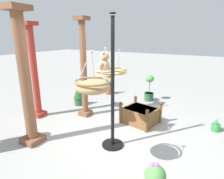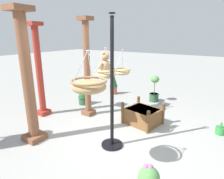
# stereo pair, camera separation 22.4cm
# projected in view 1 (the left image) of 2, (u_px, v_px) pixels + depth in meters

# --- Properties ---
(ground_plane) EXTENTS (40.00, 40.00, 0.00)m
(ground_plane) POSITION_uv_depth(u_px,v_px,m) (116.00, 141.00, 4.11)
(ground_plane) COLOR #9E9E99
(display_pole_central) EXTENTS (0.44, 0.44, 2.60)m
(display_pole_central) POSITION_uv_depth(u_px,v_px,m) (113.00, 109.00, 3.72)
(display_pole_central) COLOR black
(display_pole_central) RESTS_ON ground
(hanging_basket_with_teddy) EXTENTS (0.44, 0.44, 0.61)m
(hanging_basket_with_teddy) POSITION_uv_depth(u_px,v_px,m) (106.00, 73.00, 3.79)
(hanging_basket_with_teddy) COLOR tan
(teddy_bear) EXTENTS (0.30, 0.26, 0.43)m
(teddy_bear) POSITION_uv_depth(u_px,v_px,m) (105.00, 64.00, 3.74)
(teddy_bear) COLOR tan
(hanging_basket_left_high) EXTENTS (0.55, 0.55, 0.63)m
(hanging_basket_left_high) POSITION_uv_depth(u_px,v_px,m) (93.00, 86.00, 2.80)
(hanging_basket_left_high) COLOR #A37F51
(hanging_basket_right_low) EXTENTS (0.45, 0.45, 0.70)m
(hanging_basket_right_low) POSITION_uv_depth(u_px,v_px,m) (119.00, 71.00, 5.23)
(hanging_basket_right_low) COLOR tan
(greenhouse_pillar_left) EXTENTS (0.42, 0.42, 2.74)m
(greenhouse_pillar_left) POSITION_uv_depth(u_px,v_px,m) (25.00, 82.00, 3.72)
(greenhouse_pillar_left) COLOR brown
(greenhouse_pillar_left) RESTS_ON ground
(greenhouse_pillar_right) EXTENTS (0.33, 0.33, 2.55)m
(greenhouse_pillar_right) POSITION_uv_depth(u_px,v_px,m) (34.00, 73.00, 5.06)
(greenhouse_pillar_right) COLOR #9E2D23
(greenhouse_pillar_right) RESTS_ON ground
(greenhouse_pillar_far_back) EXTENTS (0.32, 0.32, 2.68)m
(greenhouse_pillar_far_back) POSITION_uv_depth(u_px,v_px,m) (84.00, 71.00, 5.11)
(greenhouse_pillar_far_back) COLOR brown
(greenhouse_pillar_far_back) RESTS_ON ground
(wooden_planter_box) EXTENTS (0.90, 0.99, 0.58)m
(wooden_planter_box) POSITION_uv_depth(u_px,v_px,m) (140.00, 115.00, 4.92)
(wooden_planter_box) COLOR brown
(wooden_planter_box) RESTS_ON ground
(potted_plant_flowering_red) EXTENTS (0.36, 0.36, 0.71)m
(potted_plant_flowering_red) POSITION_uv_depth(u_px,v_px,m) (79.00, 94.00, 6.17)
(potted_plant_flowering_red) COLOR #2D5638
(potted_plant_flowering_red) RESTS_ON ground
(potted_plant_tall_leafy) EXTENTS (0.35, 0.35, 0.91)m
(potted_plant_tall_leafy) POSITION_uv_depth(u_px,v_px,m) (149.00, 89.00, 6.56)
(potted_plant_tall_leafy) COLOR #2D5638
(potted_plant_tall_leafy) RESTS_ON ground
(potted_plant_bushy_green) EXTENTS (0.31, 0.31, 0.82)m
(potted_plant_bushy_green) POSITION_uv_depth(u_px,v_px,m) (108.00, 83.00, 7.30)
(potted_plant_bushy_green) COLOR #AD563D
(potted_plant_bushy_green) RESTS_ON ground
(watering_can) EXTENTS (0.35, 0.20, 0.30)m
(watering_can) POSITION_uv_depth(u_px,v_px,m) (216.00, 127.00, 4.53)
(watering_can) COLOR #338C3F
(watering_can) RESTS_ON ground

